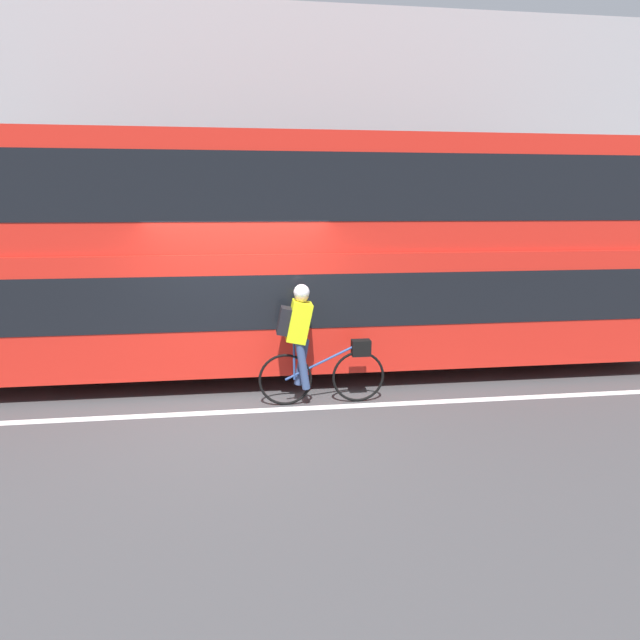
{
  "coord_description": "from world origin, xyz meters",
  "views": [
    {
      "loc": [
        0.27,
        -6.43,
        2.71
      ],
      "look_at": [
        1.17,
        0.79,
        1.02
      ],
      "focal_mm": 28.0,
      "sensor_mm": 36.0,
      "label": 1
    }
  ],
  "objects_px": {
    "cyclist_on_bike": "(309,341)",
    "street_sign_post": "(174,258)",
    "bus": "(320,247)",
    "trash_bin": "(385,297)"
  },
  "relations": [
    {
      "from": "bus",
      "to": "street_sign_post",
      "type": "bearing_deg",
      "value": 132.69
    },
    {
      "from": "cyclist_on_bike",
      "to": "street_sign_post",
      "type": "xyz_separation_m",
      "value": [
        -2.47,
        4.7,
        0.68
      ]
    },
    {
      "from": "bus",
      "to": "cyclist_on_bike",
      "type": "distance_m",
      "value": 2.03
    },
    {
      "from": "trash_bin",
      "to": "street_sign_post",
      "type": "distance_m",
      "value": 4.83
    },
    {
      "from": "trash_bin",
      "to": "cyclist_on_bike",
      "type": "bearing_deg",
      "value": -115.69
    },
    {
      "from": "bus",
      "to": "cyclist_on_bike",
      "type": "relative_size",
      "value": 6.7
    },
    {
      "from": "trash_bin",
      "to": "street_sign_post",
      "type": "relative_size",
      "value": 0.36
    },
    {
      "from": "cyclist_on_bike",
      "to": "trash_bin",
      "type": "distance_m",
      "value": 5.23
    },
    {
      "from": "trash_bin",
      "to": "street_sign_post",
      "type": "xyz_separation_m",
      "value": [
        -4.73,
        -0.01,
        0.97
      ]
    },
    {
      "from": "bus",
      "to": "cyclist_on_bike",
      "type": "bearing_deg",
      "value": -102.17
    }
  ]
}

